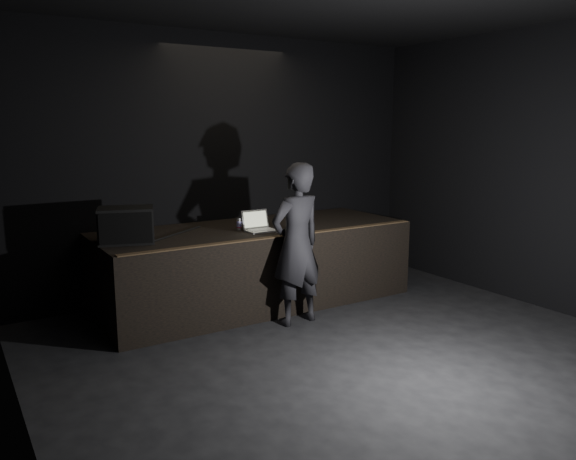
# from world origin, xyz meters

# --- Properties ---
(ground) EXTENTS (7.00, 7.00, 0.00)m
(ground) POSITION_xyz_m (0.00, 0.00, 0.00)
(ground) COLOR black
(ground) RESTS_ON ground
(room_walls) EXTENTS (6.10, 7.10, 3.52)m
(room_walls) POSITION_xyz_m (0.00, 0.00, 2.02)
(room_walls) COLOR black
(room_walls) RESTS_ON ground
(stage_riser) EXTENTS (4.00, 1.50, 1.00)m
(stage_riser) POSITION_xyz_m (0.00, 2.73, 0.50)
(stage_riser) COLOR black
(stage_riser) RESTS_ON ground
(riser_lip) EXTENTS (3.92, 0.10, 0.01)m
(riser_lip) POSITION_xyz_m (0.00, 2.02, 1.01)
(riser_lip) COLOR brown
(riser_lip) RESTS_ON stage_riser
(stage_monitor) EXTENTS (0.69, 0.59, 0.40)m
(stage_monitor) POSITION_xyz_m (-1.67, 2.63, 1.20)
(stage_monitor) COLOR black
(stage_monitor) RESTS_ON stage_riser
(cable) EXTENTS (0.82, 0.60, 0.02)m
(cable) POSITION_xyz_m (-1.01, 2.79, 1.01)
(cable) COLOR black
(cable) RESTS_ON stage_riser
(laptop) EXTENTS (0.36, 0.32, 0.25)m
(laptop) POSITION_xyz_m (-0.07, 2.49, 1.06)
(laptop) COLOR silver
(laptop) RESTS_ON stage_riser
(beer_can) EXTENTS (0.07, 0.07, 0.15)m
(beer_can) POSITION_xyz_m (-0.28, 2.62, 1.08)
(beer_can) COLOR silver
(beer_can) RESTS_ON stage_riser
(plastic_cup) EXTENTS (0.07, 0.07, 0.09)m
(plastic_cup) POSITION_xyz_m (-0.07, 3.03, 1.04)
(plastic_cup) COLOR white
(plastic_cup) RESTS_ON stage_riser
(wii_remote) EXTENTS (0.12, 0.12, 0.03)m
(wii_remote) POSITION_xyz_m (0.09, 2.19, 1.01)
(wii_remote) COLOR silver
(wii_remote) RESTS_ON stage_riser
(person) EXTENTS (0.74, 0.53, 1.88)m
(person) POSITION_xyz_m (0.03, 1.78, 0.94)
(person) COLOR black
(person) RESTS_ON ground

